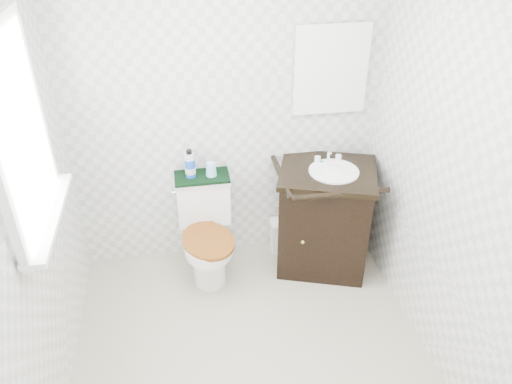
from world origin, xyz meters
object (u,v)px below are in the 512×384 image
object	(u,v)px
toilet	(206,234)
vanity	(325,216)
cup	(211,169)
trash_bin	(282,235)
mouthwash_bottle	(190,165)

from	to	relation	value
toilet	vanity	distance (m)	0.89
vanity	cup	distance (m)	0.91
toilet	trash_bin	distance (m)	0.65
trash_bin	mouthwash_bottle	distance (m)	0.99
mouthwash_bottle	toilet	bearing A→B (deg)	-57.91
vanity	mouthwash_bottle	xyz separation A→B (m)	(-0.95, 0.19, 0.42)
toilet	trash_bin	bearing A→B (deg)	11.98
toilet	cup	xyz separation A→B (m)	(0.07, 0.11, 0.48)
mouthwash_bottle	trash_bin	bearing A→B (deg)	0.51
vanity	cup	size ratio (longest dim) A/B	9.43
mouthwash_bottle	cup	size ratio (longest dim) A/B	2.14
vanity	mouthwash_bottle	world-z (taller)	mouthwash_bottle
mouthwash_bottle	cup	world-z (taller)	mouthwash_bottle
vanity	cup	bearing A→B (deg)	167.34
toilet	vanity	size ratio (longest dim) A/B	0.80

